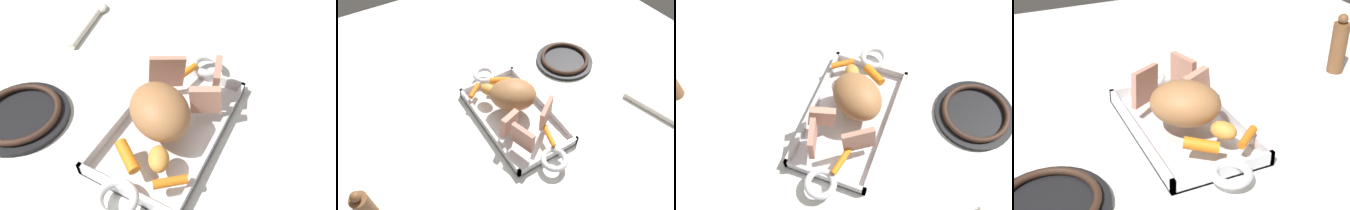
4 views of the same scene
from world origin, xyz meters
TOP-DOWN VIEW (x-y plane):
  - ground_plane at (0.00, 0.00)m, footprint 1.74×1.74m
  - roasting_dish at (0.00, 0.00)m, footprint 0.47×0.21m
  - pork_roast at (0.03, -0.01)m, footprint 0.17×0.18m
  - roast_slice_thick at (-0.12, 0.05)m, footprint 0.07×0.03m
  - roast_slice_outer at (-0.05, 0.05)m, footprint 0.04×0.07m
  - roast_slice_thin at (-0.08, -0.05)m, footprint 0.06×0.08m
  - baby_carrot_center_left at (-0.13, -0.03)m, footprint 0.07×0.03m
  - baby_carrot_long at (0.13, -0.02)m, footprint 0.06×0.07m
  - baby_carrot_southeast at (0.13, 0.07)m, footprint 0.05×0.06m
  - potato_golden_large at (0.11, 0.03)m, footprint 0.07×0.06m
  - stove_burner_rear at (0.13, -0.30)m, footprint 0.21×0.21m
  - serving_spoon at (-0.24, -0.39)m, footprint 0.23×0.09m
  - pepper_mill at (-0.09, 0.47)m, footprint 0.04×0.04m

SIDE VIEW (x-z plane):
  - ground_plane at x=0.00m, z-range 0.00..0.00m
  - serving_spoon at x=-0.24m, z-range 0.00..0.02m
  - roasting_dish at x=0.00m, z-range -0.01..0.03m
  - stove_burner_rear at x=0.13m, z-range 0.00..0.02m
  - baby_carrot_center_left at x=-0.13m, z-range 0.03..0.06m
  - baby_carrot_southeast at x=0.13m, z-range 0.04..0.05m
  - baby_carrot_long at x=0.13m, z-range 0.03..0.06m
  - potato_golden_large at x=0.11m, z-range 0.04..0.07m
  - roast_slice_outer at x=-0.05m, z-range 0.03..0.10m
  - pepper_mill at x=-0.09m, z-range -0.01..0.15m
  - roast_slice_thick at x=-0.12m, z-range 0.04..0.11m
  - roast_slice_thin at x=-0.08m, z-range 0.03..0.12m
  - pork_roast at x=0.03m, z-range 0.04..0.12m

